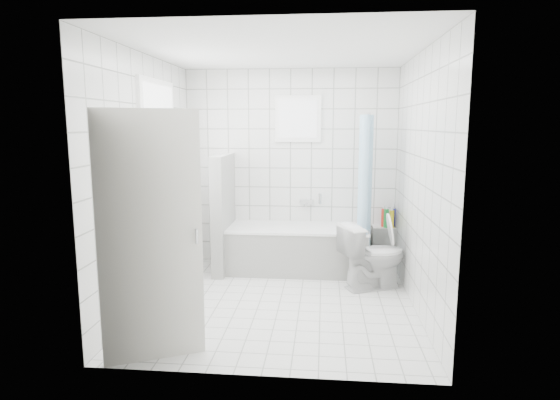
# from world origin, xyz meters

# --- Properties ---
(ground) EXTENTS (3.00, 3.00, 0.00)m
(ground) POSITION_xyz_m (0.00, 0.00, 0.00)
(ground) COLOR white
(ground) RESTS_ON ground
(ceiling) EXTENTS (3.00, 3.00, 0.00)m
(ceiling) POSITION_xyz_m (0.00, 0.00, 2.60)
(ceiling) COLOR white
(ceiling) RESTS_ON ground
(wall_back) EXTENTS (2.80, 0.02, 2.60)m
(wall_back) POSITION_xyz_m (0.00, 1.50, 1.30)
(wall_back) COLOR white
(wall_back) RESTS_ON ground
(wall_front) EXTENTS (2.80, 0.02, 2.60)m
(wall_front) POSITION_xyz_m (0.00, -1.50, 1.30)
(wall_front) COLOR white
(wall_front) RESTS_ON ground
(wall_left) EXTENTS (0.02, 3.00, 2.60)m
(wall_left) POSITION_xyz_m (-1.40, 0.00, 1.30)
(wall_left) COLOR white
(wall_left) RESTS_ON ground
(wall_right) EXTENTS (0.02, 3.00, 2.60)m
(wall_right) POSITION_xyz_m (1.40, 0.00, 1.30)
(wall_right) COLOR white
(wall_right) RESTS_ON ground
(window_left) EXTENTS (0.01, 0.90, 1.40)m
(window_left) POSITION_xyz_m (-1.35, 0.30, 1.60)
(window_left) COLOR white
(window_left) RESTS_ON wall_left
(window_back) EXTENTS (0.50, 0.01, 0.50)m
(window_back) POSITION_xyz_m (0.10, 1.46, 1.95)
(window_back) COLOR white
(window_back) RESTS_ON wall_back
(window_sill) EXTENTS (0.18, 1.02, 0.08)m
(window_sill) POSITION_xyz_m (-1.31, 0.30, 0.86)
(window_sill) COLOR white
(window_sill) RESTS_ON wall_left
(door) EXTENTS (0.74, 0.38, 2.00)m
(door) POSITION_xyz_m (-0.89, -1.31, 1.00)
(door) COLOR silver
(door) RESTS_ON ground
(bathtub) EXTENTS (1.78, 0.77, 0.58)m
(bathtub) POSITION_xyz_m (0.12, 1.12, 0.29)
(bathtub) COLOR white
(bathtub) RESTS_ON ground
(partition_wall) EXTENTS (0.15, 0.85, 1.50)m
(partition_wall) POSITION_xyz_m (-0.83, 1.07, 0.75)
(partition_wall) COLOR white
(partition_wall) RESTS_ON ground
(tiled_ledge) EXTENTS (0.40, 0.24, 0.55)m
(tiled_ledge) POSITION_xyz_m (1.30, 1.38, 0.28)
(tiled_ledge) COLOR white
(tiled_ledge) RESTS_ON ground
(toilet) EXTENTS (0.86, 0.70, 0.77)m
(toilet) POSITION_xyz_m (1.03, 0.55, 0.39)
(toilet) COLOR white
(toilet) RESTS_ON ground
(curtain_rod) EXTENTS (0.02, 0.80, 0.02)m
(curtain_rod) POSITION_xyz_m (0.95, 1.10, 2.00)
(curtain_rod) COLOR silver
(curtain_rod) RESTS_ON wall_back
(shower_curtain) EXTENTS (0.14, 0.48, 1.78)m
(shower_curtain) POSITION_xyz_m (0.95, 0.97, 1.10)
(shower_curtain) COLOR #4495C8
(shower_curtain) RESTS_ON curtain_rod
(tub_faucet) EXTENTS (0.18, 0.06, 0.06)m
(tub_faucet) POSITION_xyz_m (0.22, 1.46, 0.85)
(tub_faucet) COLOR silver
(tub_faucet) RESTS_ON wall_back
(sill_bottles) EXTENTS (0.18, 0.41, 0.30)m
(sill_bottles) POSITION_xyz_m (-1.30, 0.30, 1.02)
(sill_bottles) COLOR silver
(sill_bottles) RESTS_ON window_sill
(ledge_bottles) EXTENTS (0.19, 0.18, 0.24)m
(ledge_bottles) POSITION_xyz_m (1.30, 1.35, 0.67)
(ledge_bottles) COLOR red
(ledge_bottles) RESTS_ON tiled_ledge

